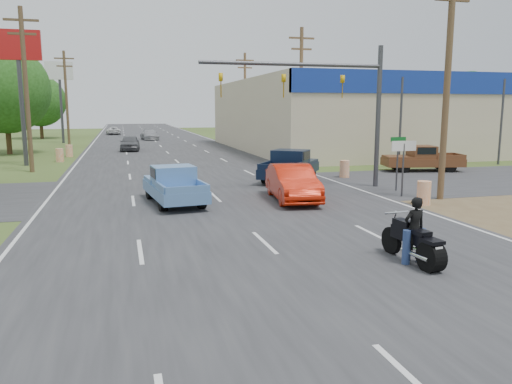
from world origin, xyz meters
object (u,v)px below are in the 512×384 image
object	(u,v)px
motorcycle	(415,244)
blue_pickup	(173,184)
distant_car_grey	(130,143)
distant_car_silver	(150,135)
red_convertible	(292,183)
distant_car_white	(113,131)
rider	(414,233)
navy_pickup	(291,165)
brown_pickup	(421,158)

from	to	relation	value
motorcycle	blue_pickup	bearing A→B (deg)	111.93
distant_car_grey	distant_car_silver	xyz separation A→B (m)	(2.72, 16.68, -0.06)
distant_car_grey	distant_car_silver	distance (m)	16.90
red_convertible	distant_car_white	xyz separation A→B (m)	(-8.25, 59.83, -0.18)
motorcycle	rider	distance (m)	0.29
red_convertible	distant_car_grey	world-z (taller)	red_convertible
navy_pickup	distant_car_grey	size ratio (longest dim) A/B	1.24
navy_pickup	brown_pickup	world-z (taller)	navy_pickup
red_convertible	brown_pickup	world-z (taller)	brown_pickup
motorcycle	brown_pickup	world-z (taller)	brown_pickup
blue_pickup	distant_car_white	xyz separation A→B (m)	(-3.22, 59.10, -0.21)
brown_pickup	distant_car_white	xyz separation A→B (m)	(-19.55, 52.17, -0.23)
red_convertible	distant_car_grey	distance (m)	29.24
motorcycle	blue_pickup	xyz separation A→B (m)	(-5.09, 10.08, 0.26)
red_convertible	distant_car_white	distance (m)	60.40
distant_car_silver	red_convertible	bearing A→B (deg)	-91.84
rider	distant_car_silver	world-z (taller)	rider
rider	red_convertible	bearing A→B (deg)	-94.53
rider	navy_pickup	xyz separation A→B (m)	(1.84, 15.06, 0.04)
blue_pickup	distant_car_grey	size ratio (longest dim) A/B	1.16
distant_car_white	rider	bearing A→B (deg)	91.28
rider	distant_car_white	size ratio (longest dim) A/B	0.39
red_convertible	distant_car_grey	size ratio (longest dim) A/B	1.09
red_convertible	distant_car_silver	bearing A→B (deg)	101.17
motorcycle	blue_pickup	world-z (taller)	blue_pickup
brown_pickup	red_convertible	bearing A→B (deg)	136.82
red_convertible	navy_pickup	world-z (taller)	navy_pickup
navy_pickup	brown_pickup	size ratio (longest dim) A/B	1.02
distant_car_grey	distant_car_white	size ratio (longest dim) A/B	1.01
brown_pickup	distant_car_grey	xyz separation A→B (m)	(-17.61, 20.89, -0.09)
brown_pickup	distant_car_silver	distance (m)	40.41
distant_car_white	distant_car_silver	bearing A→B (deg)	102.14
blue_pickup	brown_pickup	xyz separation A→B (m)	(16.33, 6.92, 0.02)
distant_car_white	brown_pickup	bearing A→B (deg)	104.96
navy_pickup	distant_car_white	bearing A→B (deg)	137.30
brown_pickup	blue_pickup	bearing A→B (deg)	125.67
distant_car_grey	distant_car_white	bearing A→B (deg)	97.36
brown_pickup	distant_car_white	world-z (taller)	brown_pickup
red_convertible	navy_pickup	bearing A→B (deg)	78.45
rider	motorcycle	bearing A→B (deg)	90.00
motorcycle	distant_car_white	distance (m)	69.67
brown_pickup	distant_car_silver	xyz separation A→B (m)	(-14.88, 37.57, -0.15)
red_convertible	blue_pickup	size ratio (longest dim) A/B	0.95
distant_car_white	navy_pickup	bearing A→B (deg)	95.06
red_convertible	motorcycle	world-z (taller)	red_convertible
motorcycle	rider	size ratio (longest dim) A/B	1.47
motorcycle	rider	xyz separation A→B (m)	(-0.01, 0.07, 0.28)
blue_pickup	brown_pickup	size ratio (longest dim) A/B	0.96
rider	navy_pickup	size ratio (longest dim) A/B	0.31
blue_pickup	navy_pickup	xyz separation A→B (m)	(6.93, 5.06, 0.06)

